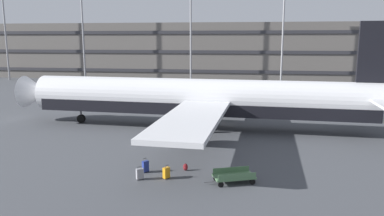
{
  "coord_description": "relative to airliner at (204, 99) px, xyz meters",
  "views": [
    {
      "loc": [
        2.79,
        -38.89,
        9.07
      ],
      "look_at": [
        -2.03,
        -6.4,
        3.0
      ],
      "focal_mm": 35.07,
      "sensor_mm": 36.0,
      "label": 1
    }
  ],
  "objects": [
    {
      "name": "light_mast_far_left",
      "position": [
        -48.67,
        39.79,
        10.97
      ],
      "size": [
        1.8,
        0.5,
        24.63
      ],
      "color": "gray",
      "rests_on": "ground_plane"
    },
    {
      "name": "baggage_cart",
      "position": [
        3.59,
        -14.39,
        -2.65
      ],
      "size": [
        3.33,
        2.13,
        0.82
      ],
      "color": "#4C724C",
      "rests_on": "ground_plane"
    },
    {
      "name": "terminal_structure",
      "position": [
        1.48,
        54.77,
        3.22
      ],
      "size": [
        172.37,
        20.71,
        12.58
      ],
      "color": "#605B56",
      "rests_on": "ground_plane"
    },
    {
      "name": "backpack_teal",
      "position": [
        0.16,
        -12.65,
        -2.83
      ],
      "size": [
        0.34,
        0.23,
        0.55
      ],
      "color": "maroon",
      "rests_on": "ground_plane"
    },
    {
      "name": "airliner",
      "position": [
        0.0,
        0.0,
        0.0
      ],
      "size": [
        41.11,
        33.27,
        10.66
      ],
      "color": "silver",
      "rests_on": "ground_plane"
    },
    {
      "name": "light_mast_left",
      "position": [
        -30.66,
        39.79,
        11.77
      ],
      "size": [
        1.8,
        0.5,
        26.2
      ],
      "color": "gray",
      "rests_on": "ground_plane"
    },
    {
      "name": "ground_plane",
      "position": [
        1.48,
        1.61,
        -3.08
      ],
      "size": [
        600.0,
        600.0,
        0.0
      ],
      "primitive_type": "plane",
      "color": "#424449"
    },
    {
      "name": "suitcase_silver",
      "position": [
        -2.52,
        -13.37,
        -2.64
      ],
      "size": [
        0.46,
        0.48,
        0.99
      ],
      "color": "navy",
      "rests_on": "ground_plane"
    },
    {
      "name": "suitcase_scuffed",
      "position": [
        -2.52,
        -14.75,
        -2.68
      ],
      "size": [
        0.52,
        0.48,
        0.85
      ],
      "color": "gray",
      "rests_on": "ground_plane"
    },
    {
      "name": "light_mast_center_left",
      "position": [
        -7.42,
        39.79,
        11.58
      ],
      "size": [
        1.8,
        0.5,
        25.81
      ],
      "color": "gray",
      "rests_on": "ground_plane"
    },
    {
      "name": "suitcase_navy",
      "position": [
        -0.84,
        -14.33,
        -2.67
      ],
      "size": [
        0.47,
        0.51,
        0.95
      ],
      "color": "orange",
      "rests_on": "ground_plane"
    },
    {
      "name": "light_mast_center_right",
      "position": [
        10.96,
        39.79,
        8.05
      ],
      "size": [
        1.8,
        0.5,
        18.96
      ],
      "color": "gray",
      "rests_on": "ground_plane"
    }
  ]
}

